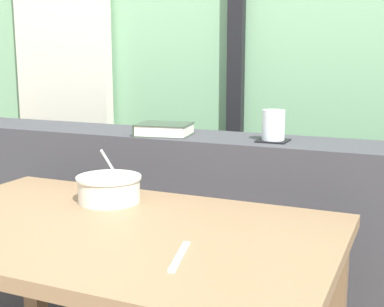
# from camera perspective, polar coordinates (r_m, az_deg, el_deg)

# --- Properties ---
(curtain_left_panel) EXTENTS (0.56, 0.06, 2.50)m
(curtain_left_panel) POSITION_cam_1_polar(r_m,az_deg,el_deg) (2.85, -13.96, 12.63)
(curtain_left_panel) COLOR beige
(curtain_left_panel) RESTS_ON ground
(window_divider_post) EXTENTS (0.07, 0.05, 2.60)m
(window_divider_post) POSITION_cam_1_polar(r_m,az_deg,el_deg) (2.43, 4.85, 14.48)
(window_divider_post) COLOR black
(window_divider_post) RESTS_ON ground
(dark_console_ledge) EXTENTS (2.80, 0.29, 0.85)m
(dark_console_ledge) POSITION_cam_1_polar(r_m,az_deg,el_deg) (2.00, 0.76, -10.15)
(dark_console_ledge) COLOR #38383D
(dark_console_ledge) RESTS_ON ground
(breakfast_table) EXTENTS (1.16, 0.71, 0.70)m
(breakfast_table) POSITION_cam_1_polar(r_m,az_deg,el_deg) (1.42, -8.70, -11.73)
(breakfast_table) COLOR brown
(breakfast_table) RESTS_ON ground
(coaster_square) EXTENTS (0.10, 0.10, 0.00)m
(coaster_square) POSITION_cam_1_polar(r_m,az_deg,el_deg) (1.78, 8.78, 1.39)
(coaster_square) COLOR black
(coaster_square) RESTS_ON dark_console_ledge
(juice_glass) EXTENTS (0.08, 0.08, 0.10)m
(juice_glass) POSITION_cam_1_polar(r_m,az_deg,el_deg) (1.77, 8.82, 2.91)
(juice_glass) COLOR white
(juice_glass) RESTS_ON coaster_square
(closed_book) EXTENTS (0.21, 0.18, 0.04)m
(closed_book) POSITION_cam_1_polar(r_m,az_deg,el_deg) (1.90, -3.07, 2.65)
(closed_book) COLOR #334233
(closed_book) RESTS_ON dark_console_ledge
(soup_bowl) EXTENTS (0.19, 0.19, 0.16)m
(soup_bowl) POSITION_cam_1_polar(r_m,az_deg,el_deg) (1.59, -8.98, -3.80)
(soup_bowl) COLOR silver
(soup_bowl) RESTS_ON breakfast_table
(fork_utensil) EXTENTS (0.06, 0.17, 0.01)m
(fork_utensil) POSITION_cam_1_polar(r_m,az_deg,el_deg) (1.16, -1.34, -11.07)
(fork_utensil) COLOR silver
(fork_utensil) RESTS_ON breakfast_table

